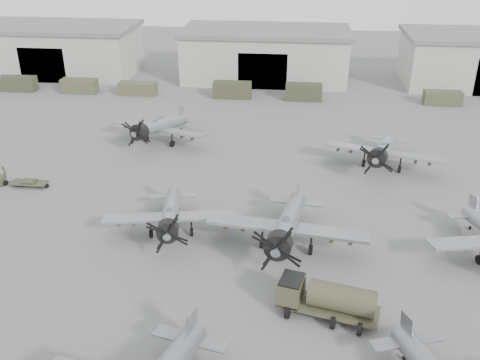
# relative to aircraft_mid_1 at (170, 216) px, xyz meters

# --- Properties ---
(ground) EXTENTS (220.00, 220.00, 0.00)m
(ground) POSITION_rel_aircraft_mid_1_xyz_m (4.83, -8.20, -2.19)
(ground) COLOR slate
(ground) RESTS_ON ground
(hangar_left) EXTENTS (29.00, 14.80, 8.70)m
(hangar_left) POSITION_rel_aircraft_mid_1_xyz_m (-33.17, 53.76, 2.18)
(hangar_left) COLOR #AFAEA3
(hangar_left) RESTS_ON ground
(hangar_center) EXTENTS (29.00, 14.80, 8.70)m
(hangar_center) POSITION_rel_aircraft_mid_1_xyz_m (4.83, 53.76, 2.18)
(hangar_center) COLOR #AFAEA3
(hangar_center) RESTS_ON ground
(support_truck_0) EXTENTS (5.97, 2.20, 2.39)m
(support_truck_0) POSITION_rel_aircraft_mid_1_xyz_m (-35.31, 41.80, -1.00)
(support_truck_0) COLOR #353B26
(support_truck_0) RESTS_ON ground
(support_truck_1) EXTENTS (5.77, 2.20, 2.26)m
(support_truck_1) POSITION_rel_aircraft_mid_1_xyz_m (-24.77, 41.80, -1.06)
(support_truck_1) COLOR #45482F
(support_truck_1) RESTS_ON ground
(support_truck_2) EXTENTS (6.10, 2.20, 2.02)m
(support_truck_2) POSITION_rel_aircraft_mid_1_xyz_m (-15.00, 41.80, -1.18)
(support_truck_2) COLOR #484B31
(support_truck_2) RESTS_ON ground
(support_truck_3) EXTENTS (6.02, 2.20, 2.54)m
(support_truck_3) POSITION_rel_aircraft_mid_1_xyz_m (0.41, 41.80, -0.92)
(support_truck_3) COLOR #393B26
(support_truck_3) RESTS_ON ground
(support_truck_4) EXTENTS (5.68, 2.20, 2.60)m
(support_truck_4) POSITION_rel_aircraft_mid_1_xyz_m (11.71, 41.80, -0.89)
(support_truck_4) COLOR #353824
(support_truck_4) RESTS_ON ground
(support_truck_6) EXTENTS (5.65, 2.20, 2.08)m
(support_truck_6) POSITION_rel_aircraft_mid_1_xyz_m (32.89, 41.80, -1.15)
(support_truck_6) COLOR #40462D
(support_truck_6) RESTS_ON ground
(aircraft_mid_1) EXTENTS (12.15, 10.93, 4.82)m
(aircraft_mid_1) POSITION_rel_aircraft_mid_1_xyz_m (0.00, 0.00, 0.00)
(aircraft_mid_1) COLOR #93969B
(aircraft_mid_1) RESTS_ON ground
(aircraft_mid_2) EXTENTS (14.06, 12.65, 5.59)m
(aircraft_mid_2) POSITION_rel_aircraft_mid_1_xyz_m (10.30, -1.25, 0.35)
(aircraft_mid_2) COLOR gray
(aircraft_mid_2) RESTS_ON ground
(aircraft_far_0) EXTENTS (12.80, 11.53, 5.14)m
(aircraft_far_0) POSITION_rel_aircraft_mid_1_xyz_m (-6.49, 21.31, 0.15)
(aircraft_far_0) COLOR gray
(aircraft_far_0) RESTS_ON ground
(aircraft_far_1) EXTENTS (13.35, 12.02, 5.34)m
(aircraft_far_1) POSITION_rel_aircraft_mid_1_xyz_m (20.57, 16.61, 0.24)
(aircraft_far_1) COLOR #9D9FA5
(aircraft_far_1) RESTS_ON ground
(fuel_tanker) EXTENTS (7.50, 3.95, 2.76)m
(fuel_tanker) POSITION_rel_aircraft_mid_1_xyz_m (13.43, -9.17, -0.61)
(fuel_tanker) COLOR #42402B
(fuel_tanker) RESTS_ON ground
(tug_trailer) EXTENTS (6.55, 1.42, 1.32)m
(tug_trailer) POSITION_rel_aircraft_mid_1_xyz_m (-19.62, 8.24, -1.70)
(tug_trailer) COLOR #3B3C27
(tug_trailer) RESTS_ON ground
(ground_crew) EXTENTS (0.66, 0.80, 1.87)m
(ground_crew) POSITION_rel_aircraft_mid_1_xyz_m (-20.48, 9.18, -1.26)
(ground_crew) COLOR #434A30
(ground_crew) RESTS_ON ground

